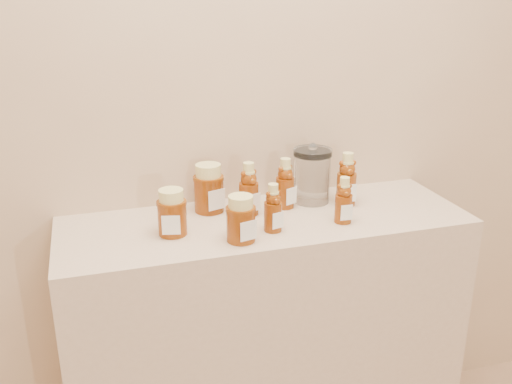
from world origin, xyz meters
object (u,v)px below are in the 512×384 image
object	(u,v)px
display_table	(266,348)
glass_canister	(312,173)
bear_bottle_front_left	(273,205)
bear_bottle_back_left	(249,185)
honey_jar_left	(172,212)

from	to	relation	value
display_table	glass_canister	xyz separation A→B (m)	(0.18, 0.10, 0.54)
bear_bottle_front_left	glass_canister	distance (m)	0.26
bear_bottle_back_left	glass_canister	world-z (taller)	glass_canister
bear_bottle_back_left	honey_jar_left	bearing A→B (deg)	178.61
bear_bottle_front_left	bear_bottle_back_left	bearing A→B (deg)	87.68
honey_jar_left	glass_canister	size ratio (longest dim) A/B	0.70
display_table	bear_bottle_front_left	world-z (taller)	bear_bottle_front_left
bear_bottle_back_left	honey_jar_left	xyz separation A→B (m)	(-0.24, -0.08, -0.03)
display_table	honey_jar_left	world-z (taller)	honey_jar_left
bear_bottle_front_left	honey_jar_left	xyz separation A→B (m)	(-0.27, 0.06, -0.01)
bear_bottle_back_left	honey_jar_left	distance (m)	0.25
glass_canister	bear_bottle_back_left	bearing A→B (deg)	-168.27
display_table	glass_canister	distance (m)	0.58
display_table	bear_bottle_front_left	size ratio (longest dim) A/B	7.69
display_table	bear_bottle_front_left	distance (m)	0.53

